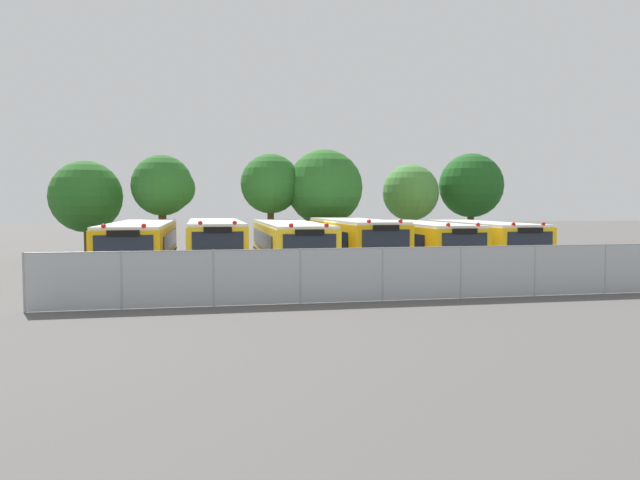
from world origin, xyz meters
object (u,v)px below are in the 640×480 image
object	(u,v)px
tree_1	(165,187)
traffic_cone	(267,293)
tree_0	(86,195)
school_bus_4	(421,244)
tree_2	(273,185)
tree_4	(410,192)
tree_3	(325,188)
school_bus_5	(481,243)
school_bus_2	(289,246)
school_bus_3	(354,243)
school_bus_0	(141,247)
tree_5	(469,186)
school_bus_1	(215,245)

from	to	relation	value
tree_1	traffic_cone	size ratio (longest dim) A/B	10.84
tree_0	traffic_cone	xyz separation A→B (m)	(8.55, -17.13, -3.53)
school_bus_4	tree_2	size ratio (longest dim) A/B	1.67
school_bus_4	tree_4	bearing A→B (deg)	-105.69
tree_3	traffic_cone	distance (m)	16.66
school_bus_5	tree_4	world-z (taller)	tree_4
school_bus_2	school_bus_3	xyz separation A→B (m)	(3.14, 0.10, 0.05)
traffic_cone	tree_3	bearing A→B (deg)	71.03
school_bus_4	school_bus_3	bearing A→B (deg)	-1.43
school_bus_4	tree_0	distance (m)	19.60
traffic_cone	tree_1	bearing A→B (deg)	104.35
school_bus_0	tree_3	xyz separation A→B (m)	(9.99, 7.60, 2.86)
tree_1	tree_3	bearing A→B (deg)	-2.90
school_bus_0	tree_5	bearing A→B (deg)	-152.59
tree_0	tree_3	world-z (taller)	tree_3
school_bus_3	school_bus_2	bearing A→B (deg)	1.21
school_bus_1	school_bus_3	size ratio (longest dim) A/B	1.00
tree_5	school_bus_1	bearing A→B (deg)	-149.92
tree_1	tree_3	xyz separation A→B (m)	(9.30, -0.47, -0.07)
school_bus_2	tree_1	bearing A→B (deg)	-52.77
school_bus_3	tree_1	distance (m)	12.47
school_bus_4	tree_2	bearing A→B (deg)	-51.37
tree_5	tree_3	bearing A→B (deg)	-166.91
school_bus_0	tree_0	distance (m)	10.46
school_bus_0	school_bus_4	bearing A→B (deg)	-179.12
school_bus_0	school_bus_5	distance (m)	16.38
tree_2	school_bus_2	bearing A→B (deg)	-91.60
traffic_cone	school_bus_5	bearing A→B (deg)	33.65
school_bus_3	tree_4	distance (m)	11.48
tree_3	tree_5	xyz separation A→B (m)	(10.34, 2.41, 0.30)
school_bus_2	school_bus_5	bearing A→B (deg)	-178.54
tree_3	tree_2	bearing A→B (deg)	173.38
tree_4	tree_3	bearing A→B (deg)	-163.24
tree_4	traffic_cone	size ratio (longest dim) A/B	10.36
tree_2	tree_3	xyz separation A→B (m)	(3.10, -0.36, -0.21)
school_bus_1	traffic_cone	world-z (taller)	school_bus_1
school_bus_1	tree_0	world-z (taller)	tree_0
school_bus_1	tree_4	bearing A→B (deg)	-143.27
tree_1	tree_5	world-z (taller)	tree_5
school_bus_0	school_bus_4	world-z (taller)	school_bus_0
tree_2	school_bus_0	bearing A→B (deg)	-130.91
tree_2	traffic_cone	size ratio (longest dim) A/B	11.09
school_bus_3	tree_4	bearing A→B (deg)	-123.87
school_bus_2	school_bus_4	world-z (taller)	school_bus_2
school_bus_0	school_bus_2	distance (m)	6.67
school_bus_0	school_bus_1	world-z (taller)	school_bus_1
school_bus_3	tree_2	bearing A→B (deg)	-70.37
school_bus_5	tree_0	size ratio (longest dim) A/B	1.70
school_bus_0	school_bus_1	size ratio (longest dim) A/B	1.16
tree_1	tree_2	world-z (taller)	tree_2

